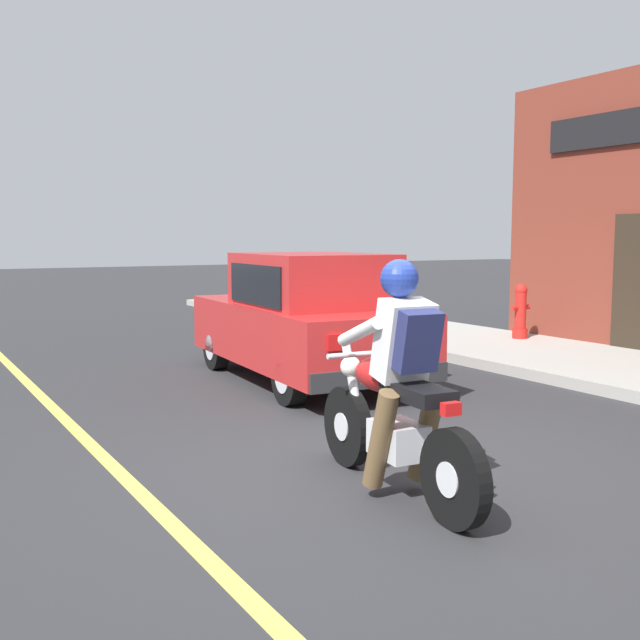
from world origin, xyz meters
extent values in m
plane|color=#2B2B2D|center=(0.00, 0.00, 0.00)|extent=(80.00, 80.00, 0.00)
cube|color=#9E9B93|center=(4.88, 3.00, 0.07)|extent=(2.60, 22.00, 0.14)
cube|color=#D1C64C|center=(-1.80, 3.00, 0.00)|extent=(0.12, 19.80, 0.01)
cube|color=#2D2319|center=(6.16, 2.42, 1.05)|extent=(0.04, 0.90, 2.10)
cylinder|color=black|center=(-0.21, 0.26, 0.31)|extent=(0.15, 0.63, 0.62)
cylinder|color=silver|center=(-0.21, 0.26, 0.31)|extent=(0.14, 0.23, 0.22)
cylinder|color=black|center=(-0.34, -1.14, 0.31)|extent=(0.15, 0.63, 0.62)
cylinder|color=silver|center=(-0.34, -1.14, 0.31)|extent=(0.14, 0.23, 0.22)
cube|color=silver|center=(-0.28, -0.49, 0.39)|extent=(0.31, 0.42, 0.24)
ellipsoid|color=#B21919|center=(-0.26, -0.24, 0.80)|extent=(0.34, 0.54, 0.24)
cube|color=black|center=(-0.30, -0.72, 0.76)|extent=(0.31, 0.58, 0.10)
cylinder|color=silver|center=(-0.22, 0.16, 0.62)|extent=(0.10, 0.33, 0.68)
cylinder|color=silver|center=(-0.23, 0.04, 0.91)|extent=(0.56, 0.09, 0.04)
sphere|color=silver|center=(-0.22, 0.21, 0.79)|extent=(0.16, 0.16, 0.16)
cylinder|color=silver|center=(-0.15, -0.90, 0.29)|extent=(0.13, 0.55, 0.08)
cube|color=red|center=(-0.33, -1.09, 0.73)|extent=(0.12, 0.07, 0.08)
cylinder|color=brown|center=(-0.46, -0.55, 0.43)|extent=(0.17, 0.36, 0.71)
cylinder|color=brown|center=(-0.11, -0.58, 0.43)|extent=(0.17, 0.36, 0.71)
cube|color=silver|center=(-0.28, -0.54, 1.08)|extent=(0.37, 0.36, 0.57)
cylinder|color=silver|center=(-0.46, -0.28, 1.12)|extent=(0.13, 0.53, 0.26)
cylinder|color=silver|center=(-0.06, -0.32, 1.12)|extent=(0.13, 0.53, 0.26)
sphere|color=navy|center=(-0.28, -0.48, 1.49)|extent=(0.26, 0.26, 0.26)
cube|color=navy|center=(-0.30, -0.70, 1.10)|extent=(0.30, 0.26, 0.42)
cylinder|color=black|center=(0.55, 4.71, 0.30)|extent=(0.22, 0.61, 0.60)
cylinder|color=silver|center=(0.55, 4.71, 0.30)|extent=(0.22, 0.34, 0.33)
cylinder|color=black|center=(1.99, 4.61, 0.30)|extent=(0.22, 0.61, 0.60)
cylinder|color=silver|center=(1.99, 4.61, 0.30)|extent=(0.22, 0.34, 0.33)
cylinder|color=black|center=(0.38, 2.32, 0.30)|extent=(0.22, 0.61, 0.60)
cylinder|color=silver|center=(0.38, 2.32, 0.30)|extent=(0.22, 0.34, 0.33)
cylinder|color=black|center=(1.82, 2.22, 0.30)|extent=(0.22, 0.61, 0.60)
cylinder|color=silver|center=(1.82, 2.22, 0.30)|extent=(0.22, 0.34, 0.33)
cube|color=red|center=(1.18, 3.46, 0.60)|extent=(1.90, 3.81, 0.70)
cube|color=red|center=(1.16, 3.21, 1.24)|extent=(1.57, 2.00, 0.66)
cube|color=black|center=(1.23, 4.08, 1.19)|extent=(1.35, 0.44, 0.51)
cube|color=black|center=(0.44, 3.27, 1.22)|extent=(0.14, 1.52, 0.46)
cube|color=black|center=(1.89, 3.16, 1.22)|extent=(0.14, 1.52, 0.46)
cube|color=silver|center=(0.81, 5.35, 0.72)|extent=(0.24, 0.06, 0.14)
cube|color=red|center=(0.54, 1.64, 0.74)|extent=(0.20, 0.05, 0.16)
cube|color=silver|center=(1.82, 5.28, 0.72)|extent=(0.24, 0.06, 0.14)
cube|color=red|center=(1.56, 1.57, 0.74)|extent=(0.20, 0.05, 0.16)
cube|color=#28282B|center=(1.31, 5.29, 0.35)|extent=(1.61, 0.23, 0.20)
cube|color=#28282B|center=(1.05, 1.64, 0.35)|extent=(1.61, 0.23, 0.20)
cylinder|color=red|center=(5.57, 4.15, 0.22)|extent=(0.24, 0.24, 0.16)
cylinder|color=red|center=(5.57, 4.15, 0.59)|extent=(0.18, 0.18, 0.58)
sphere|color=red|center=(5.57, 4.15, 0.92)|extent=(0.20, 0.20, 0.20)
cylinder|color=red|center=(5.44, 4.15, 0.64)|extent=(0.10, 0.08, 0.08)
cylinder|color=red|center=(5.70, 4.15, 0.64)|extent=(0.10, 0.08, 0.08)
camera|label=1|loc=(-3.27, -4.51, 1.77)|focal=42.00mm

